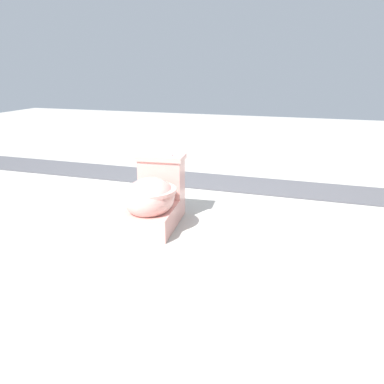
# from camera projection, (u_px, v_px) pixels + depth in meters

# --- Properties ---
(ground_plane) EXTENTS (14.00, 14.00, 0.00)m
(ground_plane) POSITION_uv_depth(u_px,v_px,m) (168.00, 222.00, 2.94)
(ground_plane) COLOR #A8A59E
(gravel_strip) EXTENTS (0.56, 8.00, 0.01)m
(gravel_strip) POSITION_uv_depth(u_px,v_px,m) (254.00, 185.00, 3.84)
(gravel_strip) COLOR #4C4C51
(gravel_strip) RESTS_ON ground
(toilet) EXTENTS (0.66, 0.43, 0.52)m
(toilet) POSITION_uv_depth(u_px,v_px,m) (154.00, 198.00, 2.81)
(toilet) COLOR #E09E93
(toilet) RESTS_ON ground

